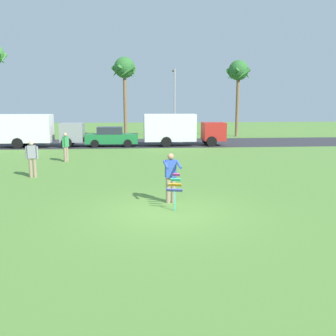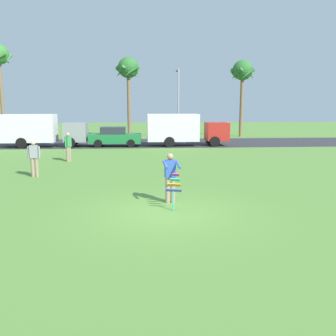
# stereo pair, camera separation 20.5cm
# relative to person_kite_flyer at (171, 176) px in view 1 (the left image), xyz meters

# --- Properties ---
(ground_plane) EXTENTS (120.00, 120.00, 0.00)m
(ground_plane) POSITION_rel_person_kite_flyer_xyz_m (-0.28, -1.07, -0.95)
(ground_plane) COLOR #568438
(road_strip) EXTENTS (120.00, 8.00, 0.01)m
(road_strip) POSITION_rel_person_kite_flyer_xyz_m (-0.28, 20.12, -0.95)
(road_strip) COLOR #2D2D33
(road_strip) RESTS_ON ground
(person_kite_flyer) EXTENTS (0.60, 0.70, 1.73)m
(person_kite_flyer) POSITION_rel_person_kite_flyer_xyz_m (0.00, 0.00, 0.00)
(person_kite_flyer) COLOR gray
(person_kite_flyer) RESTS_ON ground
(kite_held) EXTENTS (0.53, 0.70, 1.14)m
(kite_held) POSITION_rel_person_kite_flyer_xyz_m (0.07, -0.77, -0.18)
(kite_held) COLOR #D83399
(kite_held) RESTS_ON ground
(parked_truck_grey_van) EXTENTS (6.74, 2.22, 2.62)m
(parked_truck_grey_van) POSITION_rel_person_kite_flyer_xyz_m (-9.13, 17.72, 0.46)
(parked_truck_grey_van) COLOR gray
(parked_truck_grey_van) RESTS_ON ground
(parked_car_green) EXTENTS (4.23, 1.89, 1.60)m
(parked_car_green) POSITION_rel_person_kite_flyer_xyz_m (-3.11, 17.72, -0.18)
(parked_car_green) COLOR #1E7238
(parked_car_green) RESTS_ON ground
(parked_truck_red_cab) EXTENTS (6.71, 2.15, 2.62)m
(parked_truck_red_cab) POSITION_rel_person_kite_flyer_xyz_m (2.48, 17.72, 0.46)
(parked_truck_red_cab) COLOR #B2231E
(parked_truck_red_cab) RESTS_ON ground
(palm_tree_right_near) EXTENTS (2.58, 2.71, 8.12)m
(palm_tree_right_near) POSITION_rel_person_kite_flyer_xyz_m (-2.15, 25.64, 5.79)
(palm_tree_right_near) COLOR brown
(palm_tree_right_near) RESTS_ON ground
(palm_tree_centre_far) EXTENTS (2.58, 2.71, 8.01)m
(palm_tree_centre_far) POSITION_rel_person_kite_flyer_xyz_m (9.77, 26.24, 5.68)
(palm_tree_centre_far) COLOR brown
(palm_tree_centre_far) RESTS_ON ground
(streetlight_pole) EXTENTS (0.24, 1.65, 7.00)m
(streetlight_pole) POSITION_rel_person_kite_flyer_xyz_m (2.90, 25.43, 3.05)
(streetlight_pole) COLOR #9E9EA3
(streetlight_pole) RESTS_ON ground
(person_walker_near) EXTENTS (0.37, 0.51, 1.73)m
(person_walker_near) POSITION_rel_person_kite_flyer_xyz_m (-5.33, 9.81, -0.02)
(person_walker_near) COLOR gray
(person_walker_near) RESTS_ON ground
(person_walker_far) EXTENTS (0.57, 0.26, 1.73)m
(person_walker_far) POSITION_rel_person_kite_flyer_xyz_m (-6.00, 5.09, -0.02)
(person_walker_far) COLOR gray
(person_walker_far) RESTS_ON ground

